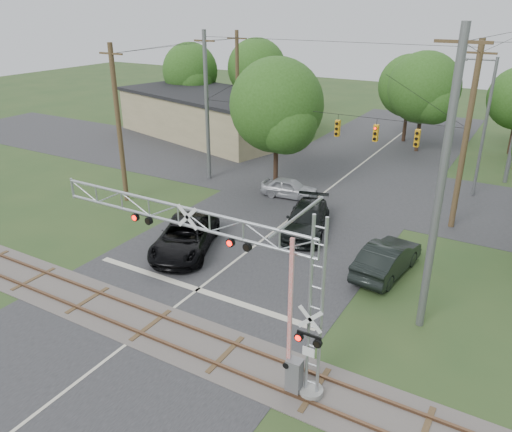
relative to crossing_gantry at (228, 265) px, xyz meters
The scene contains 14 objects.
ground 6.58m from the crossing_gantry, 159.89° to the right, with size 160.00×160.00×0.00m, color #28411E.
road_main 10.51m from the crossing_gantry, 118.22° to the left, with size 14.00×90.00×0.02m, color #252527.
road_cross 23.25m from the crossing_gantry, 101.34° to the left, with size 90.00×12.00×0.02m, color #252527.
railroad_track 6.36m from the crossing_gantry, behind, with size 90.00×3.20×0.17m.
crossing_gantry is the anchor object (origin of this frame).
traffic_signal_span 18.74m from the crossing_gantry, 101.03° to the left, with size 19.34×0.36×11.50m.
pickup_black 10.98m from the crossing_gantry, 137.59° to the left, with size 2.92×6.33×1.76m, color black.
car_dark 13.68m from the crossing_gantry, 101.86° to the left, with size 2.38×5.85×1.70m, color black.
sedan_silver 19.32m from the crossing_gantry, 109.69° to the left, with size 1.70×4.22×1.44m, color #A6A7AD.
suv_dark 11.40m from the crossing_gantry, 73.00° to the left, with size 1.87×5.36×1.77m, color black.
commercial_building 37.58m from the crossing_gantry, 126.39° to the left, with size 21.71×14.78×4.63m.
streetlight 25.61m from the crossing_gantry, 78.45° to the left, with size 2.65×0.28×9.94m.
utility_poles 21.37m from the crossing_gantry, 95.26° to the left, with size 25.75×27.47×12.73m.
treeline 31.20m from the crossing_gantry, 99.01° to the left, with size 56.37×28.64×9.84m.
Camera 1 is at (13.42, -11.63, 13.33)m, focal length 35.00 mm.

